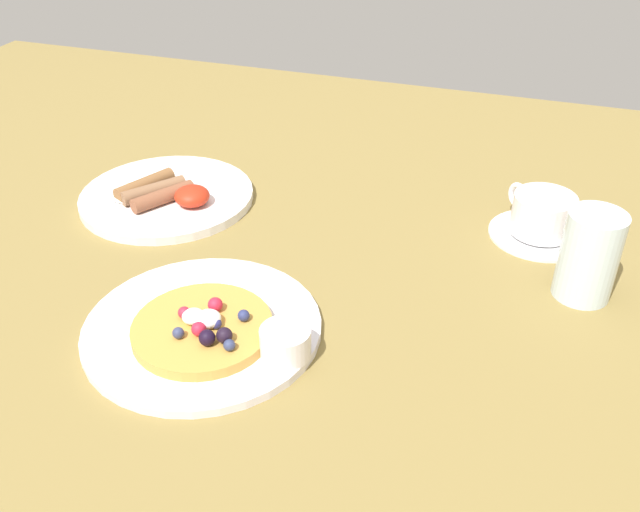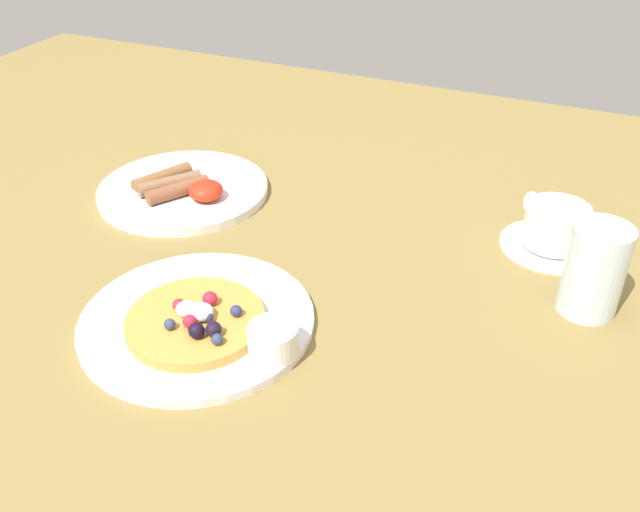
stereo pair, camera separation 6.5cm
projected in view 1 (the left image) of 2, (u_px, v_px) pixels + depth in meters
ground_plane at (292, 298)px, 0.85m from camera, size 2.01×1.50×0.03m
pancake_plate at (203, 328)px, 0.77m from camera, size 0.26×0.26×0.01m
pancake_with_berries at (203, 328)px, 0.75m from camera, size 0.15×0.15×0.03m
syrup_ramekin at (285, 342)px, 0.72m from camera, size 0.05×0.05×0.03m
breakfast_plate at (167, 197)px, 1.02m from camera, size 0.25×0.25×0.01m
fried_breakfast at (161, 192)px, 1.00m from camera, size 0.16×0.12×0.03m
coffee_saucer at (539, 233)px, 0.94m from camera, size 0.13×0.13×0.01m
coffee_cup at (542, 213)px, 0.93m from camera, size 0.09×0.09×0.05m
water_glass at (589, 256)px, 0.80m from camera, size 0.07×0.07×0.11m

